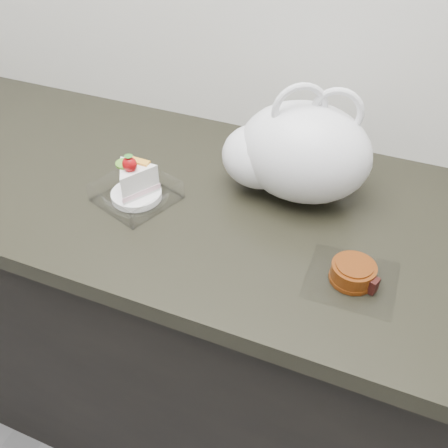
# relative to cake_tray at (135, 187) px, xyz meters

# --- Properties ---
(counter) EXTENTS (2.04, 0.64, 0.90)m
(counter) POSITION_rel_cake_tray_xyz_m (0.12, 0.07, -0.48)
(counter) COLOR black
(counter) RESTS_ON ground
(cake_tray) EXTENTS (0.18, 0.18, 0.11)m
(cake_tray) POSITION_rel_cake_tray_xyz_m (0.00, 0.00, 0.00)
(cake_tray) COLOR white
(cake_tray) RESTS_ON counter
(mooncake_wrap) EXTENTS (0.16, 0.15, 0.04)m
(mooncake_wrap) POSITION_rel_cake_tray_xyz_m (0.47, -0.06, -0.02)
(mooncake_wrap) COLOR white
(mooncake_wrap) RESTS_ON counter
(plastic_bag) EXTENTS (0.36, 0.30, 0.25)m
(plastic_bag) POSITION_rel_cake_tray_xyz_m (0.29, 0.15, 0.07)
(plastic_bag) COLOR white
(plastic_bag) RESTS_ON counter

